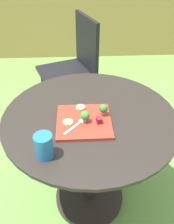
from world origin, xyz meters
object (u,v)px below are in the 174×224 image
object	(u,v)px
patio_chair	(75,62)
salad_plate	(84,121)
drinking_glass	(44,147)
fork	(78,124)

from	to	relation	value
patio_chair	salad_plate	world-z (taller)	patio_chair
drinking_glass	fork	world-z (taller)	drinking_glass
salad_plate	drinking_glass	xyz separation A→B (m)	(-0.17, -0.20, 0.04)
salad_plate	fork	xyz separation A→B (m)	(-0.03, -0.03, 0.01)
salad_plate	fork	world-z (taller)	fork
drinking_glass	fork	size ratio (longest dim) A/B	0.85
fork	patio_chair	bearing A→B (deg)	90.29
salad_plate	fork	size ratio (longest dim) A/B	2.05
drinking_glass	fork	distance (m)	0.22
patio_chair	drinking_glass	world-z (taller)	patio_chair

